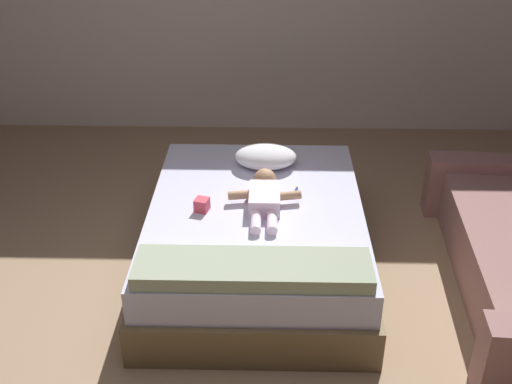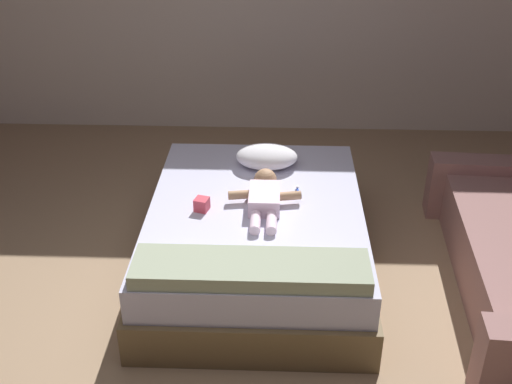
# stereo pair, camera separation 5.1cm
# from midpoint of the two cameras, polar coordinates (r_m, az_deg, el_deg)

# --- Properties ---
(ground_plane) EXTENTS (8.00, 8.00, 0.00)m
(ground_plane) POSITION_cam_midpoint_polar(r_m,az_deg,el_deg) (3.76, -4.70, -12.60)
(ground_plane) COLOR #9F8061
(bed) EXTENTS (1.39, 1.86, 0.48)m
(bed) POSITION_cam_midpoint_polar(r_m,az_deg,el_deg) (4.11, -0.35, -4.19)
(bed) COLOR brown
(bed) RESTS_ON ground_plane
(pillow) EXTENTS (0.43, 0.30, 0.15)m
(pillow) POSITION_cam_midpoint_polar(r_m,az_deg,el_deg) (4.41, 0.54, 3.22)
(pillow) COLOR white
(pillow) RESTS_ON bed
(baby) EXTENTS (0.47, 0.62, 0.15)m
(baby) POSITION_cam_midpoint_polar(r_m,az_deg,el_deg) (3.96, 0.41, -0.36)
(baby) COLOR white
(baby) RESTS_ON bed
(toothbrush) EXTENTS (0.03, 0.13, 0.02)m
(toothbrush) POSITION_cam_midpoint_polar(r_m,az_deg,el_deg) (4.12, 3.43, 0.07)
(toothbrush) COLOR blue
(toothbrush) RESTS_ON bed
(blanket) EXTENTS (1.25, 0.32, 0.09)m
(blanket) POSITION_cam_midpoint_polar(r_m,az_deg,el_deg) (3.35, -0.72, -6.98)
(blanket) COLOR #96A287
(blanket) RESTS_ON bed
(toy_block) EXTENTS (0.10, 0.10, 0.08)m
(toy_block) POSITION_cam_midpoint_polar(r_m,az_deg,el_deg) (3.92, -5.27, -1.15)
(toy_block) COLOR #DC4253
(toy_block) RESTS_ON bed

